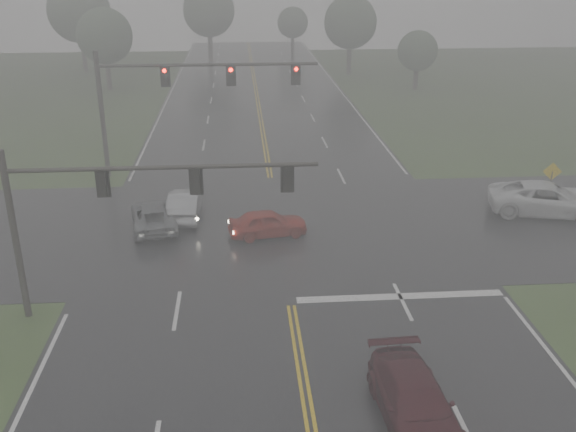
{
  "coord_description": "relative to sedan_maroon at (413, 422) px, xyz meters",
  "views": [
    {
      "loc": [
        -1.86,
        -8.2,
        12.86
      ],
      "look_at": [
        0.03,
        16.0,
        3.06
      ],
      "focal_mm": 40.0,
      "sensor_mm": 36.0,
      "label": 1
    }
  ],
  "objects": [
    {
      "name": "main_road",
      "position": [
        -3.06,
        13.13,
        0.0
      ],
      "size": [
        18.0,
        160.0,
        0.02
      ],
      "primitive_type": "cube",
      "color": "black",
      "rests_on": "ground"
    },
    {
      "name": "cross_street",
      "position": [
        -3.06,
        15.13,
        0.0
      ],
      "size": [
        120.0,
        14.0,
        0.02
      ],
      "primitive_type": "cube",
      "color": "black",
      "rests_on": "ground"
    },
    {
      "name": "stop_bar",
      "position": [
        1.44,
        7.53,
        0.0
      ],
      "size": [
        8.5,
        0.5,
        0.01
      ],
      "primitive_type": "cube",
      "color": "silver",
      "rests_on": "ground"
    },
    {
      "name": "sedan_maroon",
      "position": [
        0.0,
        0.0,
        0.0
      ],
      "size": [
        2.27,
        5.04,
        1.44
      ],
      "primitive_type": "imported",
      "rotation": [
        0.0,
        0.0,
        0.05
      ],
      "color": "#350910",
      "rests_on": "ground"
    },
    {
      "name": "sedan_red",
      "position": [
        -3.64,
        14.16,
        0.0
      ],
      "size": [
        4.08,
        2.19,
        1.32
      ],
      "primitive_type": "imported",
      "rotation": [
        0.0,
        0.0,
        1.74
      ],
      "color": "#9E170E",
      "rests_on": "ground"
    },
    {
      "name": "sedan_silver",
      "position": [
        -7.91,
        16.97,
        0.0
      ],
      "size": [
        1.66,
        4.5,
        1.47
      ],
      "primitive_type": "imported",
      "rotation": [
        0.0,
        0.0,
        3.12
      ],
      "color": "gray",
      "rests_on": "ground"
    },
    {
      "name": "car_grey",
      "position": [
        -9.4,
        15.61,
        0.0
      ],
      "size": [
        2.92,
        4.94,
        1.29
      ],
      "primitive_type": "imported",
      "rotation": [
        0.0,
        0.0,
        3.32
      ],
      "color": "#5B5E63",
      "rests_on": "ground"
    },
    {
      "name": "pickup_white",
      "position": [
        11.45,
        15.95,
        0.0
      ],
      "size": [
        6.58,
        4.16,
        1.69
      ],
      "primitive_type": "imported",
      "rotation": [
        0.0,
        0.0,
        1.33
      ],
      "color": "silver",
      "rests_on": "ground"
    },
    {
      "name": "signal_gantry_near",
      "position": [
        -9.82,
        7.22,
        4.65
      ],
      "size": [
        11.31,
        0.29,
        6.65
      ],
      "color": "black",
      "rests_on": "ground"
    },
    {
      "name": "signal_gantry_far",
      "position": [
        -9.16,
        24.35,
        5.46
      ],
      "size": [
        13.38,
        0.4,
        7.8
      ],
      "color": "black",
      "rests_on": "ground"
    },
    {
      "name": "sign_diamond_east",
      "position": [
        12.18,
        17.25,
        1.67
      ],
      "size": [
        1.02,
        0.23,
        2.47
      ],
      "rotation": [
        0.0,
        0.0,
        -0.19
      ],
      "color": "black",
      "rests_on": "ground"
    },
    {
      "name": "tree_nw_a",
      "position": [
        -18.33,
        53.57,
        5.46
      ],
      "size": [
        5.65,
        5.65,
        8.3
      ],
      "color": "#2F271E",
      "rests_on": "ground"
    },
    {
      "name": "tree_ne_a",
      "position": [
        8.27,
        61.27,
        5.91
      ],
      "size": [
        6.12,
        6.12,
        8.99
      ],
      "color": "#2F271E",
      "rests_on": "ground"
    },
    {
      "name": "tree_n_mid",
      "position": [
        -8.41,
        72.56,
        6.46
      ],
      "size": [
        6.69,
        6.69,
        9.82
      ],
      "color": "#2F271E",
      "rests_on": "ground"
    },
    {
      "name": "tree_e_near",
      "position": [
        13.63,
        51.13,
        3.96
      ],
      "size": [
        4.11,
        4.11,
        6.04
      ],
      "color": "#2F271E",
      "rests_on": "ground"
    },
    {
      "name": "tree_nw_b",
      "position": [
        -23.24,
        65.15,
        7.02
      ],
      "size": [
        7.26,
        7.26,
        10.66
      ],
      "color": "#2F271E",
      "rests_on": "ground"
    },
    {
      "name": "tree_n_far",
      "position": [
        3.14,
        79.84,
        4.24
      ],
      "size": [
        4.4,
        4.4,
        6.46
      ],
      "color": "#2F271E",
      "rests_on": "ground"
    }
  ]
}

